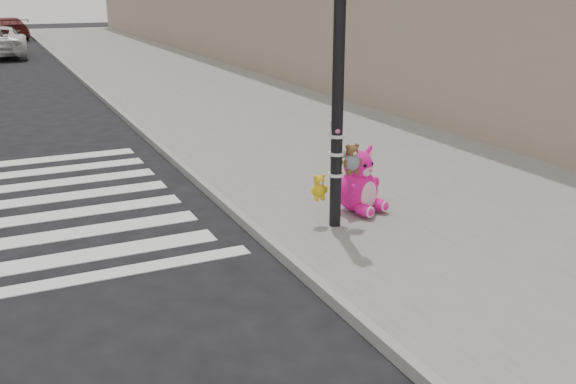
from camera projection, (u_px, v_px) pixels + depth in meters
name	position (u px, v px, depth m)	size (l,w,h in m)	color
ground	(198.00, 332.00, 6.58)	(120.00, 120.00, 0.00)	black
sidewalk_near	(264.00, 116.00, 17.20)	(7.00, 80.00, 0.14)	slate
curb_edge	(136.00, 127.00, 15.81)	(0.12, 80.00, 0.15)	gray
signal_pole	(338.00, 111.00, 8.66)	(0.70, 0.49, 4.00)	black
pink_bunny	(359.00, 185.00, 9.58)	(0.82, 0.88, 1.00)	#FF1598
red_teddy	(363.00, 204.00, 9.76)	(0.12, 0.08, 0.18)	maroon
car_maroon_near	(7.00, 29.00, 41.97)	(2.00, 4.91, 1.43)	#571D18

